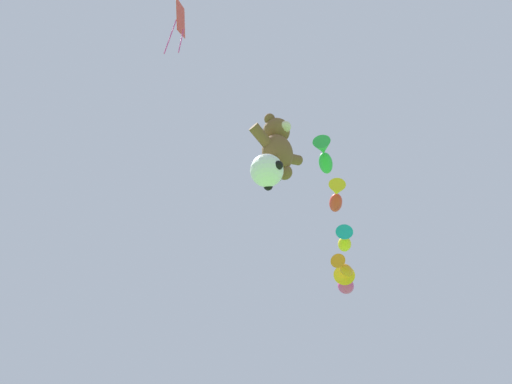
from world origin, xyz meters
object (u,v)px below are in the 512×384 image
(fish_kite_crimson, at_px, (336,196))
(soccer_ball_kite, at_px, (267,171))
(fish_kite_tangerine, at_px, (343,267))
(fish_kite_magenta, at_px, (345,282))
(diamond_kite, at_px, (180,22))
(fish_kite_goldfin, at_px, (344,240))
(fish_kite_emerald, at_px, (324,156))
(teddy_bear_kite, at_px, (277,146))

(fish_kite_crimson, bearing_deg, soccer_ball_kite, -168.78)
(soccer_ball_kite, distance_m, fish_kite_tangerine, 10.47)
(soccer_ball_kite, xyz_separation_m, fish_kite_crimson, (5.22, 1.04, 2.37))
(soccer_ball_kite, relative_size, fish_kite_magenta, 0.36)
(fish_kite_crimson, xyz_separation_m, diamond_kite, (-8.14, -0.41, 1.93))
(soccer_ball_kite, height_order, fish_kite_crimson, fish_kite_crimson)
(fish_kite_goldfin, bearing_deg, fish_kite_emerald, -153.67)
(teddy_bear_kite, bearing_deg, diamond_kite, 171.63)
(fish_kite_goldfin, bearing_deg, diamond_kite, -172.06)
(fish_kite_tangerine, height_order, fish_kite_magenta, fish_kite_magenta)
(fish_kite_emerald, height_order, fish_kite_crimson, fish_kite_crimson)
(fish_kite_emerald, relative_size, fish_kite_tangerine, 0.82)
(teddy_bear_kite, height_order, fish_kite_magenta, teddy_bear_kite)
(fish_kite_crimson, bearing_deg, teddy_bear_kite, -168.71)
(fish_kite_emerald, xyz_separation_m, fish_kite_crimson, (2.54, 1.20, 0.21))
(soccer_ball_kite, xyz_separation_m, fish_kite_tangerine, (9.65, 3.73, 1.59))
(teddy_bear_kite, relative_size, diamond_kite, 0.87)
(fish_kite_emerald, height_order, fish_kite_magenta, fish_kite_emerald)
(fish_kite_magenta, bearing_deg, fish_kite_crimson, -149.06)
(fish_kite_crimson, xyz_separation_m, fish_kite_goldfin, (1.89, 0.99, -0.86))
(teddy_bear_kite, bearing_deg, fish_kite_magenta, 23.36)
(fish_kite_goldfin, xyz_separation_m, fish_kite_tangerine, (2.54, 1.70, 0.08))
(diamond_kite, bearing_deg, fish_kite_magenta, 16.30)
(teddy_bear_kite, distance_m, soccer_ball_kite, 1.49)
(fish_kite_emerald, distance_m, fish_kite_goldfin, 4.98)
(fish_kite_tangerine, relative_size, fish_kite_magenta, 0.79)
(soccer_ball_kite, height_order, diamond_kite, diamond_kite)
(soccer_ball_kite, xyz_separation_m, fish_kite_emerald, (2.68, -0.16, 2.16))
(teddy_bear_kite, distance_m, fish_kite_crimson, 4.83)
(teddy_bear_kite, bearing_deg, fish_kite_goldfin, 16.38)
(teddy_bear_kite, bearing_deg, fish_kite_crimson, 11.29)
(soccer_ball_kite, bearing_deg, diamond_kite, 167.84)
(fish_kite_magenta, xyz_separation_m, diamond_kite, (-14.56, -4.26, 2.63))
(fish_kite_emerald, height_order, fish_kite_tangerine, fish_kite_emerald)
(fish_kite_crimson, bearing_deg, fish_kite_magenta, 30.94)
(teddy_bear_kite, relative_size, fish_kite_goldfin, 1.21)
(soccer_ball_kite, relative_size, fish_kite_emerald, 0.56)
(diamond_kite, bearing_deg, teddy_bear_kite, -8.37)
(fish_kite_goldfin, bearing_deg, soccer_ball_kite, -164.09)
(fish_kite_magenta, bearing_deg, diamond_kite, -163.70)
(fish_kite_goldfin, xyz_separation_m, fish_kite_magenta, (4.53, 2.86, 0.16))
(fish_kite_magenta, bearing_deg, fish_kite_goldfin, -147.78)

